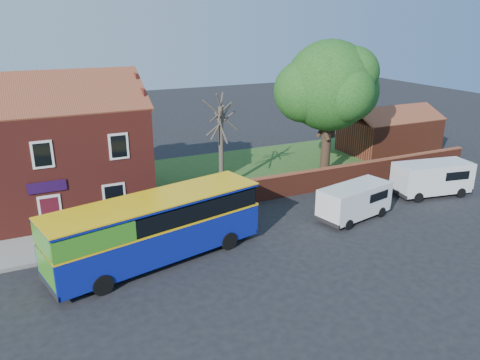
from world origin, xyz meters
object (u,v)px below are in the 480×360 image
van_near (355,200)px  large_tree (329,88)px  van_far (432,177)px  bus (150,228)px

van_near → large_tree: bearing=55.1°
van_far → large_tree: size_ratio=0.54×
van_far → van_near: bearing=-163.0°
van_far → large_tree: large_tree is taller
van_near → large_tree: large_tree is taller
bus → van_near: (12.39, 0.10, -0.70)m
van_near → large_tree: (3.27, 7.79, 5.45)m
large_tree → van_near: bearing=-112.8°
bus → van_far: (19.64, 1.04, -0.58)m
van_near → large_tree: 10.05m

